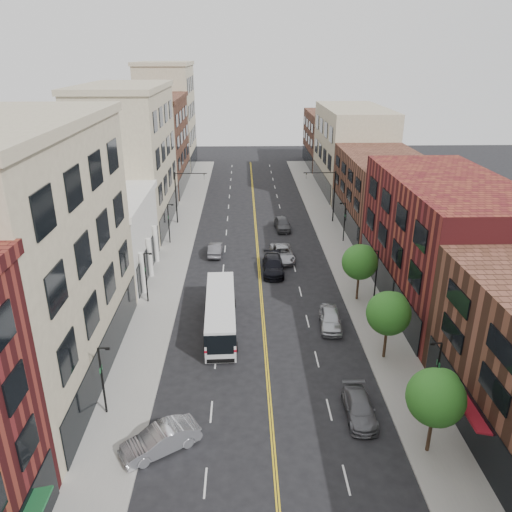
{
  "coord_description": "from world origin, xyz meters",
  "views": [
    {
      "loc": [
        -1.7,
        -19.2,
        22.54
      ],
      "look_at": [
        -0.56,
        23.44,
        5.0
      ],
      "focal_mm": 35.0,
      "sensor_mm": 36.0,
      "label": 1
    }
  ],
  "objects": [
    {
      "name": "ground",
      "position": [
        0.0,
        0.0,
        0.0
      ],
      "size": [
        220.0,
        220.0,
        0.0
      ],
      "primitive_type": "plane",
      "color": "black",
      "rests_on": "ground"
    },
    {
      "name": "sidewalk_left",
      "position": [
        -10.0,
        35.0,
        0.07
      ],
      "size": [
        4.0,
        110.0,
        0.15
      ],
      "primitive_type": "cube",
      "color": "gray",
      "rests_on": "ground"
    },
    {
      "name": "sidewalk_right",
      "position": [
        10.0,
        35.0,
        0.07
      ],
      "size": [
        4.0,
        110.0,
        0.15
      ],
      "primitive_type": "cube",
      "color": "gray",
      "rests_on": "ground"
    },
    {
      "name": "bldg_l_tanoffice",
      "position": [
        -17.0,
        13.0,
        9.0
      ],
      "size": [
        10.0,
        22.0,
        18.0
      ],
      "primitive_type": "cube",
      "color": "tan",
      "rests_on": "ground"
    },
    {
      "name": "bldg_l_white",
      "position": [
        -17.0,
        31.0,
        4.0
      ],
      "size": [
        10.0,
        14.0,
        8.0
      ],
      "primitive_type": "cube",
      "color": "silver",
      "rests_on": "ground"
    },
    {
      "name": "bldg_l_far_a",
      "position": [
        -17.0,
        48.0,
        9.0
      ],
      "size": [
        10.0,
        20.0,
        18.0
      ],
      "primitive_type": "cube",
      "color": "tan",
      "rests_on": "ground"
    },
    {
      "name": "bldg_l_far_b",
      "position": [
        -17.0,
        68.0,
        7.5
      ],
      "size": [
        10.0,
        20.0,
        15.0
      ],
      "primitive_type": "cube",
      "color": "#543021",
      "rests_on": "ground"
    },
    {
      "name": "bldg_l_far_c",
      "position": [
        -17.0,
        86.0,
        10.0
      ],
      "size": [
        10.0,
        16.0,
        20.0
      ],
      "primitive_type": "cube",
      "color": "tan",
      "rests_on": "ground"
    },
    {
      "name": "bldg_r_mid",
      "position": [
        17.0,
        24.0,
        6.0
      ],
      "size": [
        10.0,
        22.0,
        12.0
      ],
      "primitive_type": "cube",
      "color": "#571719",
      "rests_on": "ground"
    },
    {
      "name": "bldg_r_far_a",
      "position": [
        17.0,
        45.0,
        5.0
      ],
      "size": [
        10.0,
        20.0,
        10.0
      ],
      "primitive_type": "cube",
      "color": "#543021",
      "rests_on": "ground"
    },
    {
      "name": "bldg_r_far_b",
      "position": [
        17.0,
        66.0,
        7.0
      ],
      "size": [
        10.0,
        22.0,
        14.0
      ],
      "primitive_type": "cube",
      "color": "tan",
      "rests_on": "ground"
    },
    {
      "name": "bldg_r_far_c",
      "position": [
        17.0,
        86.0,
        5.5
      ],
      "size": [
        10.0,
        18.0,
        11.0
      ],
      "primitive_type": "cube",
      "color": "#543021",
      "rests_on": "ground"
    },
    {
      "name": "tree_r_1",
      "position": [
        9.39,
        4.07,
        4.13
      ],
      "size": [
        3.4,
        3.4,
        5.59
      ],
      "color": "black",
      "rests_on": "sidewalk_right"
    },
    {
      "name": "tree_r_2",
      "position": [
        9.39,
        14.07,
        4.13
      ],
      "size": [
        3.4,
        3.4,
        5.59
      ],
      "color": "black",
      "rests_on": "sidewalk_right"
    },
    {
      "name": "tree_r_3",
      "position": [
        9.39,
        24.07,
        4.13
      ],
      "size": [
        3.4,
        3.4,
        5.59
      ],
      "color": "black",
      "rests_on": "sidewalk_right"
    },
    {
      "name": "lamp_l_1",
      "position": [
        -10.95,
        8.0,
        2.97
      ],
      "size": [
        0.81,
        0.55,
        5.05
      ],
      "color": "black",
      "rests_on": "sidewalk_left"
    },
    {
      "name": "lamp_l_2",
      "position": [
        -10.95,
        24.0,
        2.97
      ],
      "size": [
        0.81,
        0.55,
        5.05
      ],
      "color": "black",
      "rests_on": "sidewalk_left"
    },
    {
      "name": "lamp_l_3",
      "position": [
        -10.95,
        40.0,
        2.97
      ],
      "size": [
        0.81,
        0.55,
        5.05
      ],
      "color": "black",
      "rests_on": "sidewalk_left"
    },
    {
      "name": "lamp_r_1",
      "position": [
        10.95,
        8.0,
        2.97
      ],
      "size": [
        0.81,
        0.55,
        5.05
      ],
      "color": "black",
      "rests_on": "sidewalk_right"
    },
    {
      "name": "lamp_r_2",
      "position": [
        10.95,
        24.0,
        2.97
      ],
      "size": [
        0.81,
        0.55,
        5.05
      ],
      "color": "black",
      "rests_on": "sidewalk_right"
    },
    {
      "name": "lamp_r_3",
      "position": [
        10.95,
        40.0,
        2.97
      ],
      "size": [
        0.81,
        0.55,
        5.05
      ],
      "color": "black",
      "rests_on": "sidewalk_right"
    },
    {
      "name": "signal_mast_left",
      "position": [
        -10.27,
        48.0,
        4.65
      ],
      "size": [
        4.49,
        0.18,
        7.2
      ],
      "color": "black",
      "rests_on": "sidewalk_left"
    },
    {
      "name": "signal_mast_right",
      "position": [
        10.27,
        48.0,
        4.65
      ],
      "size": [
        4.49,
        0.18,
        7.2
      ],
      "color": "black",
      "rests_on": "sidewalk_right"
    },
    {
      "name": "city_bus",
      "position": [
        -3.76,
        18.96,
        1.69
      ],
      "size": [
        3.03,
        11.36,
        2.9
      ],
      "rotation": [
        0.0,
        0.0,
        0.04
      ],
      "color": "silver",
      "rests_on": "ground"
    },
    {
      "name": "car_angle_b",
      "position": [
        -6.85,
        4.58,
        0.8
      ],
      "size": [
        5.02,
        4.02,
        1.6
      ],
      "primitive_type": "imported",
      "rotation": [
        0.0,
        0.0,
        -1.01
      ],
      "color": "#B5B7BE",
      "rests_on": "ground"
    },
    {
      "name": "car_parked_mid",
      "position": [
        5.86,
        7.28,
        0.67
      ],
      "size": [
        1.92,
        4.61,
        1.33
      ],
      "primitive_type": "imported",
      "rotation": [
        0.0,
        0.0,
        -0.01
      ],
      "color": "#57585D",
      "rests_on": "ground"
    },
    {
      "name": "car_parked_far",
      "position": [
        5.87,
        18.97,
        0.79
      ],
      "size": [
        2.22,
        4.76,
        1.58
      ],
      "primitive_type": "imported",
      "rotation": [
        0.0,
        0.0,
        -0.08
      ],
      "color": "#B6B9BE",
      "rests_on": "ground"
    },
    {
      "name": "car_lane_behind",
      "position": [
        -5.09,
        36.09,
        0.73
      ],
      "size": [
        1.6,
        4.45,
        1.46
      ],
      "primitive_type": "imported",
      "rotation": [
        0.0,
        0.0,
        3.13
      ],
      "color": "#4B4A4F",
      "rests_on": "ground"
    },
    {
      "name": "car_lane_a",
      "position": [
        1.5,
        30.79,
        0.82
      ],
      "size": [
        2.37,
        5.66,
        1.63
      ],
      "primitive_type": "imported",
      "rotation": [
        0.0,
        0.0,
        -0.02
      ],
      "color": "black",
      "rests_on": "ground"
    },
    {
      "name": "car_lane_b",
      "position": [
        2.78,
        34.44,
        0.78
      ],
      "size": [
        2.87,
        5.73,
        1.56
      ],
      "primitive_type": "imported",
      "rotation": [
        0.0,
        0.0,
        0.05
      ],
      "color": "#9FA0A6",
      "rests_on": "ground"
    },
    {
      "name": "car_lane_c",
      "position": [
        3.61,
        45.05,
        0.81
      ],
      "size": [
        2.25,
        4.9,
        1.63
      ],
      "primitive_type": "imported",
      "rotation": [
        0.0,
        0.0,
        0.07
      ],
      "color": "#454549",
      "rests_on": "ground"
    }
  ]
}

